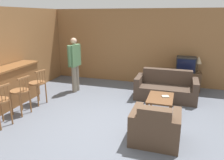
{
  "coord_description": "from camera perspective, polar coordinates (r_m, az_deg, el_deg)",
  "views": [
    {
      "loc": [
        1.38,
        -4.07,
        2.38
      ],
      "look_at": [
        -0.17,
        0.82,
        0.85
      ],
      "focal_mm": 35.0,
      "sensor_mm": 36.0,
      "label": 1
    }
  ],
  "objects": [
    {
      "name": "tv",
      "position": [
        7.44,
        18.75,
        3.91
      ],
      "size": [
        0.6,
        0.48,
        0.48
      ],
      "color": "black",
      "rests_on": "tv_unit"
    },
    {
      "name": "wall_left",
      "position": [
        7.19,
        -23.23,
        6.62
      ],
      "size": [
        0.08,
        8.59,
        2.6
      ],
      "color": "olive",
      "rests_on": "ground_plane"
    },
    {
      "name": "person_by_window",
      "position": [
        6.97,
        -9.73,
        4.67
      ],
      "size": [
        0.23,
        0.61,
        1.72
      ],
      "color": "#756B5B",
      "rests_on": "ground_plane"
    },
    {
      "name": "bar_chair_far",
      "position": [
        6.3,
        -18.88,
        -1.24
      ],
      "size": [
        0.51,
        0.51,
        0.98
      ],
      "color": "brown",
      "rests_on": "ground_plane"
    },
    {
      "name": "coffee_table",
      "position": [
        5.55,
        12.51,
        -5.08
      ],
      "size": [
        0.61,
        0.88,
        0.43
      ],
      "color": "brown",
      "rests_on": "ground_plane"
    },
    {
      "name": "ground_plane",
      "position": [
        4.91,
        -0.99,
        -12.37
      ],
      "size": [
        24.0,
        24.0,
        0.0
      ],
      "primitive_type": "plane",
      "color": "#565B66"
    },
    {
      "name": "armchair_near",
      "position": [
        4.36,
        11.16,
        -12.22
      ],
      "size": [
        0.92,
        0.78,
        0.81
      ],
      "color": "#4C3828",
      "rests_on": "ground_plane"
    },
    {
      "name": "wall_back",
      "position": [
        7.85,
        7.43,
        8.56
      ],
      "size": [
        9.4,
        0.08,
        2.6
      ],
      "color": "olive",
      "rests_on": "ground_plane"
    },
    {
      "name": "tv_unit",
      "position": [
        7.58,
        18.37,
        -0.13
      ],
      "size": [
        0.99,
        0.47,
        0.62
      ],
      "color": "#513823",
      "rests_on": "ground_plane"
    },
    {
      "name": "table_lamp",
      "position": [
        7.43,
        21.66,
        4.73
      ],
      "size": [
        0.22,
        0.22,
        0.52
      ],
      "color": "brown",
      "rests_on": "tv_unit"
    },
    {
      "name": "book_on_table",
      "position": [
        5.57,
        13.76,
        -4.19
      ],
      "size": [
        0.2,
        0.18,
        0.03
      ],
      "color": "#B7AD99",
      "rests_on": "coffee_table"
    },
    {
      "name": "couch_far",
      "position": [
        6.61,
        13.87,
        -2.25
      ],
      "size": [
        1.75,
        0.82,
        0.84
      ],
      "color": "#423328",
      "rests_on": "ground_plane"
    },
    {
      "name": "bar_counter",
      "position": [
        6.26,
        -27.3,
        -2.44
      ],
      "size": [
        0.55,
        2.67,
        1.06
      ],
      "color": "brown",
      "rests_on": "ground_plane"
    },
    {
      "name": "bar_chair_mid",
      "position": [
        5.8,
        -22.85,
        -3.21
      ],
      "size": [
        0.48,
        0.48,
        0.98
      ],
      "color": "brown",
      "rests_on": "ground_plane"
    }
  ]
}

